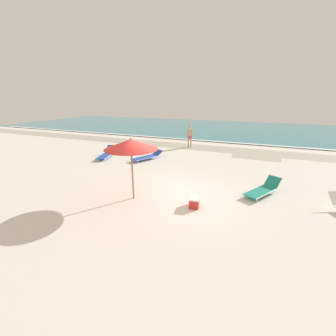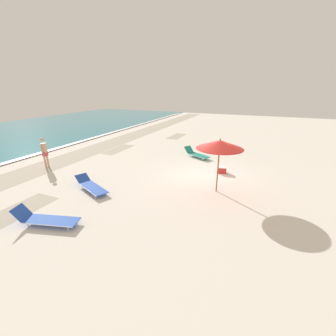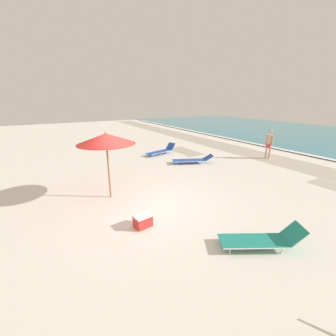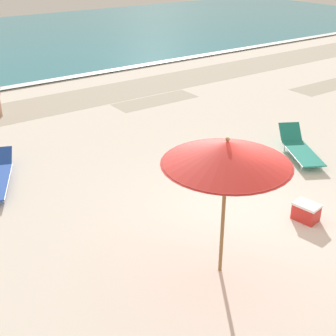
% 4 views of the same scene
% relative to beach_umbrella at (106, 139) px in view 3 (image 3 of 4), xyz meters
% --- Properties ---
extents(ground_plane, '(60.00, 60.00, 0.16)m').
position_rel_beach_umbrella_xyz_m(ground_plane, '(1.20, 0.82, -2.27)').
color(ground_plane, silver).
extents(beach_umbrella, '(2.03, 2.03, 2.45)m').
position_rel_beach_umbrella_xyz_m(beach_umbrella, '(0.00, 0.00, 0.00)').
color(beach_umbrella, olive).
rests_on(beach_umbrella, ground_plane).
extents(sun_lounger_under_umbrella, '(1.50, 2.04, 0.58)m').
position_rel_beach_umbrella_xyz_m(sun_lounger_under_umbrella, '(4.79, 2.37, -1.97)').
color(sun_lounger_under_umbrella, '#1E8475').
rests_on(sun_lounger_under_umbrella, ground_plane).
extents(sun_lounger_beside_umbrella, '(1.47, 2.32, 0.46)m').
position_rel_beach_umbrella_xyz_m(sun_lounger_beside_umbrella, '(-2.15, 5.34, -1.99)').
color(sun_lounger_beside_umbrella, blue).
rests_on(sun_lounger_beside_umbrella, ground_plane).
extents(sun_lounger_near_water_right, '(1.18, 2.30, 0.61)m').
position_rel_beach_umbrella_xyz_m(sun_lounger_near_water_right, '(-4.96, 4.85, -1.97)').
color(sun_lounger_near_water_right, blue).
rests_on(sun_lounger_near_water_right, ground_plane).
extents(beachgoer_wading_adult, '(0.44, 0.27, 1.76)m').
position_rel_beach_umbrella_xyz_m(beachgoer_wading_adult, '(-0.71, 9.92, -1.19)').
color(beachgoer_wading_adult, tan).
rests_on(beachgoer_wading_adult, ground_plane).
extents(cooler_box, '(0.43, 0.55, 0.37)m').
position_rel_beach_umbrella_xyz_m(cooler_box, '(2.45, 0.22, -2.00)').
color(cooler_box, red).
rests_on(cooler_box, ground_plane).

